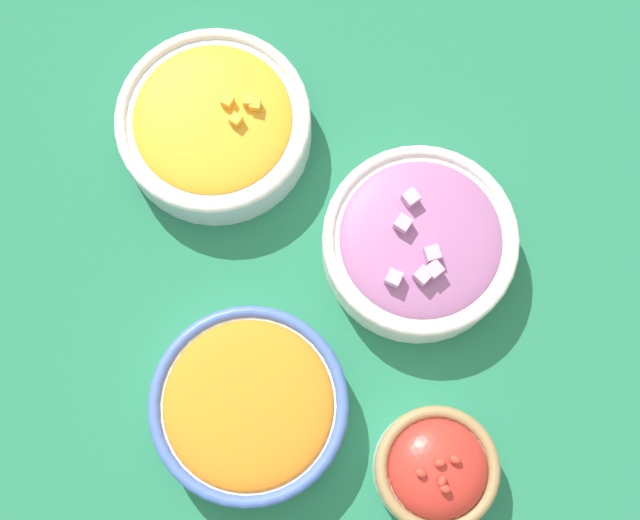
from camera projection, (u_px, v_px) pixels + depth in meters
name	position (u px, v px, depth m)	size (l,w,h in m)	color
ground_plane	(320.00, 267.00, 0.92)	(3.00, 3.00, 0.00)	#23704C
bowl_red_onion	(415.00, 243.00, 0.89)	(0.20, 0.20, 0.07)	silver
bowl_carrots	(245.00, 406.00, 0.86)	(0.19, 0.19, 0.06)	white
bowl_squash	(210.00, 124.00, 0.92)	(0.20, 0.20, 0.07)	#B2C1CC
bowl_cherry_tomatoes	(431.00, 469.00, 0.85)	(0.12, 0.12, 0.07)	white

